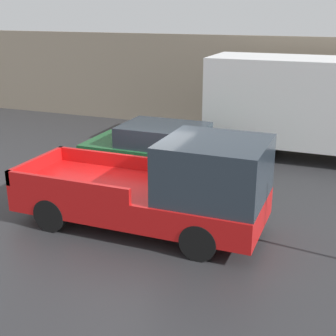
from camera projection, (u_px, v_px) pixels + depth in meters
ground_plane at (130, 210)px, 11.10m from camera, size 60.00×60.00×0.00m
building_wall at (228, 83)px, 18.17m from camera, size 28.00×0.15×3.61m
pickup_truck at (165, 188)px, 9.82m from camera, size 5.37×2.09×2.11m
car at (161, 150)px, 13.20m from camera, size 4.22×2.01×1.49m
delivery_truck at (323, 106)px, 14.54m from camera, size 7.76×2.43×3.12m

